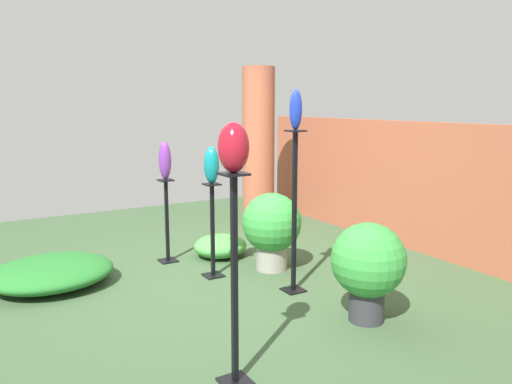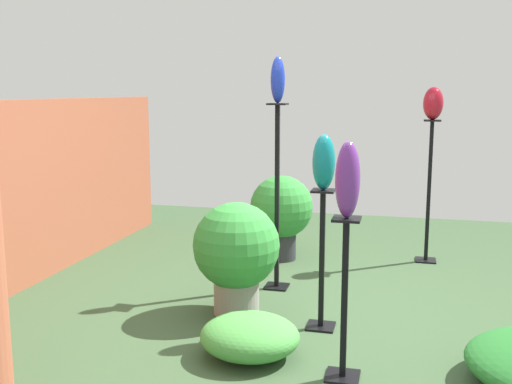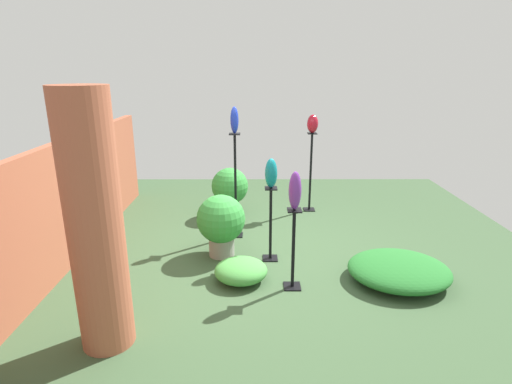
# 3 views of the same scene
# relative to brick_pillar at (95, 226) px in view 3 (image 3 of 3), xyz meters

# --- Properties ---
(ground_plane) EXTENTS (8.00, 8.00, 0.00)m
(ground_plane) POSITION_rel_brick_pillar_xyz_m (1.78, -1.46, -1.18)
(ground_plane) COLOR #385133
(brick_wall_back) EXTENTS (5.60, 0.12, 1.62)m
(brick_wall_back) POSITION_rel_brick_pillar_xyz_m (1.78, 1.06, -0.37)
(brick_wall_back) COLOR #9E5138
(brick_wall_back) RESTS_ON ground
(brick_pillar) EXTENTS (0.48, 0.48, 2.36)m
(brick_pillar) POSITION_rel_brick_pillar_xyz_m (0.00, 0.00, 0.00)
(brick_pillar) COLOR #9E5138
(brick_pillar) RESTS_ON ground
(pedestal_cobalt) EXTENTS (0.20, 0.20, 1.59)m
(pedestal_cobalt) POSITION_rel_brick_pillar_xyz_m (2.50, -1.09, -0.44)
(pedestal_cobalt) COLOR black
(pedestal_cobalt) RESTS_ON ground
(pedestal_teal) EXTENTS (0.20, 0.20, 1.01)m
(pedestal_teal) POSITION_rel_brick_pillar_xyz_m (1.71, -1.59, -0.72)
(pedestal_teal) COLOR black
(pedestal_teal) RESTS_ON ground
(pedestal_ruby) EXTENTS (0.20, 0.20, 1.41)m
(pedestal_ruby) POSITION_rel_brick_pillar_xyz_m (3.67, -2.37, -0.53)
(pedestal_ruby) COLOR black
(pedestal_ruby) RESTS_ON ground
(pedestal_violet) EXTENTS (0.20, 0.20, 0.98)m
(pedestal_violet) POSITION_rel_brick_pillar_xyz_m (0.98, -1.82, -0.74)
(pedestal_violet) COLOR black
(pedestal_violet) RESTS_ON ground
(art_vase_cobalt) EXTENTS (0.12, 0.12, 0.38)m
(art_vase_cobalt) POSITION_rel_brick_pillar_xyz_m (2.50, -1.09, 0.60)
(art_vase_cobalt) COLOR #192D9E
(art_vase_cobalt) RESTS_ON pedestal_cobalt
(art_vase_teal) EXTENTS (0.17, 0.16, 0.39)m
(art_vase_teal) POSITION_rel_brick_pillar_xyz_m (1.71, -1.59, 0.02)
(art_vase_teal) COLOR #0F727A
(art_vase_teal) RESTS_ON pedestal_teal
(art_vase_ruby) EXTENTS (0.21, 0.19, 0.31)m
(art_vase_ruby) POSITION_rel_brick_pillar_xyz_m (3.67, -2.37, 0.39)
(art_vase_ruby) COLOR maroon
(art_vase_ruby) RESTS_ON pedestal_ruby
(art_vase_violet) EXTENTS (0.15, 0.14, 0.44)m
(art_vase_violet) POSITION_rel_brick_pillar_xyz_m (0.98, -1.82, 0.01)
(art_vase_violet) COLOR #6B2D8C
(art_vase_violet) RESTS_ON pedestal_violet
(potted_plant_walkway_edge) EXTENTS (0.63, 0.63, 0.85)m
(potted_plant_walkway_edge) POSITION_rel_brick_pillar_xyz_m (3.39, -0.95, -0.68)
(potted_plant_walkway_edge) COLOR #2D2D33
(potted_plant_walkway_edge) RESTS_ON ground
(potted_plant_mid_right) EXTENTS (0.66, 0.66, 0.86)m
(potted_plant_mid_right) POSITION_rel_brick_pillar_xyz_m (1.83, -0.92, -0.69)
(potted_plant_mid_right) COLOR gray
(potted_plant_mid_right) RESTS_ON ground
(foliage_bed_east) EXTENTS (0.60, 0.64, 0.27)m
(foliage_bed_east) POSITION_rel_brick_pillar_xyz_m (1.13, -1.21, -1.05)
(foliage_bed_east) COLOR #479942
(foliage_bed_east) RESTS_ON ground
(foliage_bed_west) EXTENTS (1.09, 1.23, 0.28)m
(foliage_bed_west) POSITION_rel_brick_pillar_xyz_m (1.13, -3.13, -1.04)
(foliage_bed_west) COLOR #236B28
(foliage_bed_west) RESTS_ON ground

